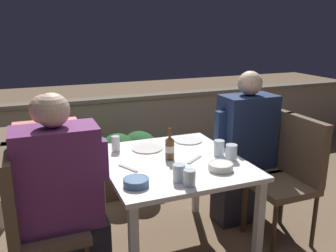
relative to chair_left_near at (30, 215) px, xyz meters
The scene contains 23 objects.
ground_plane 1.10m from the chair_left_near, ahead, with size 16.00×16.00×0.00m, color #7A6047.
parapet_wall 2.21m from the chair_left_near, 65.08° to the left, with size 9.00×0.18×0.81m.
dining_table 0.94m from the chair_left_near, ahead, with size 0.93×1.01×0.71m.
planter_hedge 1.49m from the chair_left_near, 56.40° to the left, with size 0.78×0.47×0.60m.
chair_left_near is the anchor object (origin of this frame).
person_purple_stripe 0.21m from the chair_left_near, ahead, with size 0.52×0.26×1.25m.
chair_left_far 0.34m from the chair_left_near, 94.29° to the left, with size 0.42×0.42×0.95m.
person_coral_top 0.39m from the chair_left_near, 62.37° to the left, with size 0.49×0.26×1.19m.
chair_right_near 1.83m from the chair_left_near, ahead, with size 0.42×0.42×0.95m.
chair_right_far 1.87m from the chair_left_near, 11.13° to the left, with size 0.42×0.42×0.95m.
person_navy_jumper 1.67m from the chair_left_near, 12.47° to the left, with size 0.50×0.26×1.26m.
beer_bottle 0.96m from the chair_left_near, 10.50° to the left, with size 0.06×0.06×0.22m.
plate_0 1.31m from the chair_left_near, 22.12° to the left, with size 0.23×0.23×0.01m.
plate_1 0.95m from the chair_left_near, 26.86° to the left, with size 0.23×0.23×0.01m.
bowl_0 1.17m from the chair_left_near, ahead, with size 0.16×0.16×0.05m.
bowl_1 0.62m from the chair_left_near, 14.49° to the right, with size 0.15×0.15×0.05m.
glass_cup_0 0.88m from the chair_left_near, 12.45° to the right, with size 0.07×0.07×0.11m.
glass_cup_1 0.79m from the chair_left_near, 37.15° to the left, with size 0.06×0.06×0.11m.
glass_cup_2 0.92m from the chair_left_near, 16.79° to the right, with size 0.07×0.07×0.10m.
glass_cup_3 1.32m from the chair_left_near, ahead, with size 0.08×0.08×0.11m.
glass_cup_4 1.29m from the chair_left_near, ahead, with size 0.07×0.07×0.11m.
fork_0 1.08m from the chair_left_near, ahead, with size 0.15×0.11×0.01m.
fork_1 0.63m from the chair_left_near, 10.45° to the left, with size 0.09×0.16×0.01m.
Camera 1 is at (-0.87, -2.10, 1.60)m, focal length 38.00 mm.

